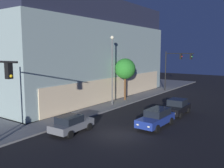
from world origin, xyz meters
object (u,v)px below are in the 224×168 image
at_px(street_lamp_sidewalk, 112,62).
at_px(car_grey, 71,124).
at_px(car_blue, 156,118).
at_px(car_black, 177,107).
at_px(traffic_light_far_corner, 175,63).
at_px(sidewalk_tree, 125,69).
at_px(modern_building, 52,51).

bearing_deg(street_lamp_sidewalk, car_grey, -163.46).
relative_size(car_blue, car_black, 1.07).
distance_m(car_blue, car_black, 5.53).
bearing_deg(traffic_light_far_corner, sidewalk_tree, 164.68).
bearing_deg(car_black, street_lamp_sidewalk, 94.53).
height_order(street_lamp_sidewalk, car_blue, street_lamp_sidewalk).
xyz_separation_m(street_lamp_sidewalk, sidewalk_tree, (3.71, 0.40, -1.03)).
bearing_deg(car_blue, traffic_light_far_corner, 16.35).
xyz_separation_m(car_blue, car_black, (5.52, 0.14, -0.04)).
xyz_separation_m(traffic_light_far_corner, sidewalk_tree, (-11.06, 3.03, -0.51)).
relative_size(modern_building, car_blue, 6.34).
bearing_deg(car_black, car_blue, -178.50).
bearing_deg(car_black, modern_building, 83.27).
relative_size(modern_building, car_grey, 7.42).
bearing_deg(car_grey, sidewalk_tree, 13.92).
bearing_deg(car_blue, modern_building, 70.50).
height_order(traffic_light_far_corner, car_blue, traffic_light_far_corner).
relative_size(sidewalk_tree, car_blue, 1.21).
bearing_deg(modern_building, traffic_light_far_corner, -57.03).
relative_size(modern_building, street_lamp_sidewalk, 3.50).
xyz_separation_m(modern_building, car_black, (-2.73, -23.17, -6.22)).
xyz_separation_m(modern_building, sidewalk_tree, (0.32, -14.52, -2.53)).
relative_size(modern_building, sidewalk_tree, 5.23).
relative_size(traffic_light_far_corner, sidewalk_tree, 1.16).
bearing_deg(sidewalk_tree, car_grey, -166.08).
xyz_separation_m(car_grey, car_black, (11.23, -5.11, 0.05)).
relative_size(car_grey, car_blue, 0.85).
distance_m(street_lamp_sidewalk, car_blue, 10.78).
xyz_separation_m(traffic_light_far_corner, street_lamp_sidewalk, (-14.77, 2.63, 0.53)).
distance_m(traffic_light_far_corner, car_blue, 20.89).
bearing_deg(traffic_light_far_corner, street_lamp_sidewalk, 169.90).
relative_size(modern_building, traffic_light_far_corner, 4.49).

